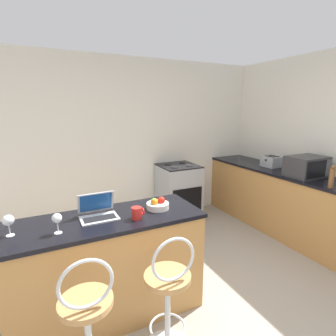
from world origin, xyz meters
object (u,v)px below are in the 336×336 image
(fruit_bowl, at_px, (158,205))
(wine_glass_tall, at_px, (57,219))
(bar_stool_far, at_px, (169,301))
(microwave, at_px, (307,167))
(stove_range, at_px, (178,193))
(toaster, at_px, (271,161))
(pepper_mill, at_px, (332,177))
(laptop, at_px, (98,211))
(wine_glass_short, at_px, (8,221))
(mug_red, at_px, (137,213))
(bar_stool_near, at_px, (88,329))

(fruit_bowl, xyz_separation_m, wine_glass_tall, (-0.85, -0.12, 0.07))
(bar_stool_far, bearing_deg, microwave, 17.63)
(wine_glass_tall, bearing_deg, stove_range, 41.27)
(microwave, xyz_separation_m, toaster, (0.07, 0.65, -0.05))
(toaster, distance_m, wine_glass_tall, 3.33)
(fruit_bowl, distance_m, pepper_mill, 2.08)
(bar_stool_far, relative_size, laptop, 3.30)
(stove_range, distance_m, wine_glass_short, 2.81)
(bar_stool_far, xyz_separation_m, toaster, (2.52, 1.43, 0.55))
(mug_red, xyz_separation_m, wine_glass_tall, (-0.61, 0.01, 0.06))
(laptop, xyz_separation_m, microwave, (2.79, 0.12, 0.09))
(laptop, height_order, wine_glass_short, laptop)
(microwave, bearing_deg, mug_red, -173.01)
(bar_stool_near, height_order, wine_glass_short, wine_glass_short)
(wine_glass_tall, xyz_separation_m, pepper_mill, (2.91, -0.18, 0.02))
(microwave, xyz_separation_m, wine_glass_short, (-3.43, -0.19, -0.02))
(wine_glass_short, bearing_deg, microwave, 3.12)
(bar_stool_far, bearing_deg, pepper_mill, 7.71)
(microwave, relative_size, pepper_mill, 1.89)
(laptop, xyz_separation_m, fruit_bowl, (0.53, -0.06, -0.01))
(bar_stool_far, distance_m, pepper_mill, 2.34)
(wine_glass_tall, bearing_deg, bar_stool_far, -35.78)
(stove_range, bearing_deg, wine_glass_tall, -138.73)
(stove_range, xyz_separation_m, mug_red, (-1.32, -1.70, 0.52))
(laptop, bearing_deg, stove_range, 43.47)
(microwave, relative_size, stove_range, 0.54)
(stove_range, bearing_deg, wine_glass_short, -144.80)
(microwave, height_order, wine_glass_short, microwave)
(laptop, height_order, microwave, microwave)
(microwave, relative_size, toaster, 2.00)
(laptop, height_order, fruit_bowl, laptop)
(fruit_bowl, relative_size, mug_red, 1.97)
(bar_stool_far, xyz_separation_m, stove_range, (1.26, 2.17, -0.00))
(toaster, relative_size, wine_glass_short, 1.59)
(bar_stool_far, height_order, stove_range, bar_stool_far)
(microwave, xyz_separation_m, stove_range, (-1.19, 1.39, -0.61))
(laptop, bearing_deg, toaster, 15.18)
(laptop, distance_m, fruit_bowl, 0.53)
(laptop, xyz_separation_m, wine_glass_tall, (-0.33, -0.17, 0.06))
(toaster, bearing_deg, wine_glass_short, -166.51)
(fruit_bowl, bearing_deg, stove_range, 55.69)
(microwave, relative_size, fruit_bowl, 2.48)
(microwave, distance_m, fruit_bowl, 2.28)
(wine_glass_tall, relative_size, pepper_mill, 0.57)
(mug_red, bearing_deg, laptop, 146.82)
(bar_stool_near, bearing_deg, toaster, 24.89)
(mug_red, bearing_deg, wine_glass_tall, 178.98)
(laptop, height_order, toaster, laptop)
(wine_glass_short, bearing_deg, pepper_mill, -5.12)
(bar_stool_far, bearing_deg, fruit_bowl, 72.89)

